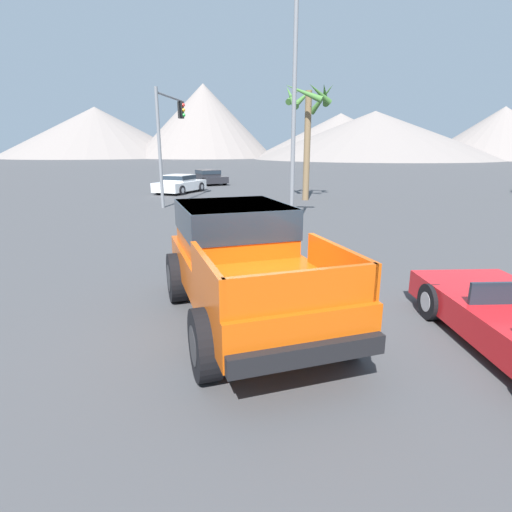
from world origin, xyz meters
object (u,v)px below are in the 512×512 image
object	(u,v)px
parked_car_white	(180,184)
traffic_light_main	(170,126)
street_lamp_post	(295,84)
palm_tree_short	(308,112)
parked_car_dark	(208,177)
orange_pickup_truck	(242,256)

from	to	relation	value
parked_car_white	traffic_light_main	xyz separation A→B (m)	(1.38, -5.27, 3.43)
street_lamp_post	palm_tree_short	xyz separation A→B (m)	(0.29, 9.86, -0.05)
parked_car_dark	street_lamp_post	size ratio (longest dim) A/B	0.56
orange_pickup_truck	street_lamp_post	distance (m)	7.91
parked_car_dark	palm_tree_short	distance (m)	13.50
orange_pickup_truck	parked_car_dark	size ratio (longest dim) A/B	1.15
parked_car_white	street_lamp_post	world-z (taller)	street_lamp_post
palm_tree_short	traffic_light_main	bearing A→B (deg)	-161.06
traffic_light_main	orange_pickup_truck	bearing A→B (deg)	-156.31
parked_car_dark	traffic_light_main	distance (m)	12.74
parked_car_dark	orange_pickup_truck	bearing A→B (deg)	70.58
orange_pickup_truck	parked_car_dark	distance (m)	27.61
orange_pickup_truck	palm_tree_short	bearing A→B (deg)	61.39
traffic_light_main	palm_tree_short	size ratio (longest dim) A/B	0.90
orange_pickup_truck	palm_tree_short	size ratio (longest dim) A/B	0.83
traffic_light_main	street_lamp_post	distance (m)	10.11
orange_pickup_truck	traffic_light_main	xyz separation A→B (m)	(-6.30, 14.36, 2.92)
street_lamp_post	palm_tree_short	size ratio (longest dim) A/B	1.28
parked_car_white	street_lamp_post	distance (m)	15.70
orange_pickup_truck	palm_tree_short	world-z (taller)	palm_tree_short
parked_car_white	traffic_light_main	size ratio (longest dim) A/B	0.76
parked_car_dark	palm_tree_short	world-z (taller)	palm_tree_short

